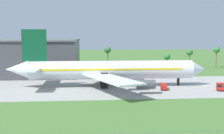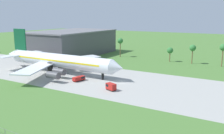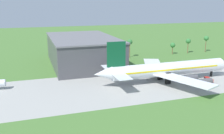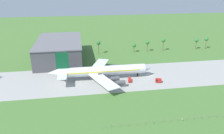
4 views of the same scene
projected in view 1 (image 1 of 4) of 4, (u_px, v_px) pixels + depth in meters
The scene contains 7 objects.
ground_plane at pixel (201, 85), 102.51m from camera, with size 600.00×600.00×0.00m, color #477233.
taxiway_strip at pixel (201, 85), 102.51m from camera, with size 320.00×44.00×0.02m.
jet_airliner at pixel (108, 70), 98.43m from camera, with size 70.19×55.02×20.05m.
baggage_tug at pixel (222, 87), 90.49m from camera, with size 4.33×3.16×2.63m.
fuel_truck at pixel (163, 86), 93.65m from camera, with size 3.13×5.73×1.91m.
terminal_building at pixel (42, 55), 142.29m from camera, with size 36.72×61.20×16.42m.
palm_tree_row at pixel (209, 52), 157.72m from camera, with size 109.19×3.60×12.34m.
Camera 1 is at (-41.10, -98.16, 17.28)m, focal length 45.00 mm.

